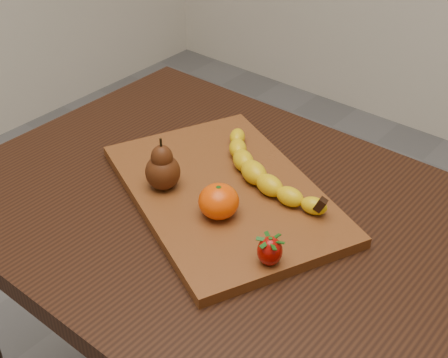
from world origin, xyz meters
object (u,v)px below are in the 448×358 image
Objects in this scene: cutting_board at (224,193)px; mandarin at (219,201)px; pear at (162,164)px; table at (234,254)px.

mandarin reaches higher than cutting_board.
pear is 1.43× the size of mandarin.
table is 10.37× the size of pear.
cutting_board is 6.68× the size of mandarin.
table is 14.84× the size of mandarin.
table is 0.12m from cutting_board.
cutting_board is at bearing 155.03° from table.
mandarin is (0.04, -0.06, 0.04)m from cutting_board.
pear is at bearing 179.75° from mandarin.
cutting_board is 4.67× the size of pear.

